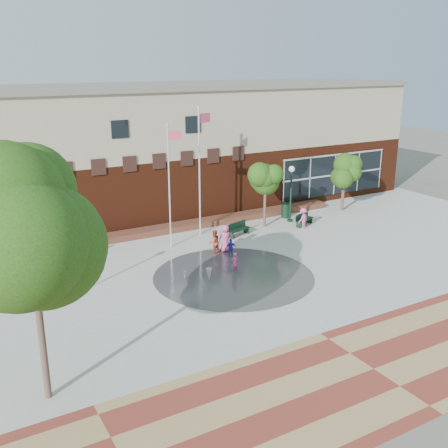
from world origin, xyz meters
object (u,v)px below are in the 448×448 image
trash_can (286,210)px  tree_big_left (29,227)px  child_splash (234,263)px  flagpole_right (200,165)px  flagpole_left (170,181)px  bench_left (79,254)px

trash_can → tree_big_left: (-19.45, -13.18, 5.44)m
trash_can → child_splash: (-8.51, -7.03, 0.02)m
child_splash → flagpole_right: bearing=-113.9°
flagpole_left → bench_left: 6.68m
flagpole_right → tree_big_left: size_ratio=0.98×
tree_big_left → child_splash: (10.94, 6.15, -5.42)m
flagpole_left → trash_can: size_ratio=6.81×
flagpole_right → child_splash: (-1.44, -6.64, -4.01)m
trash_can → bench_left: bearing=-177.0°
flagpole_left → trash_can: flagpole_left is taller
trash_can → flagpole_left: bearing=-170.4°
flagpole_right → bench_left: bearing=169.0°
flagpole_right → flagpole_left: bearing=-168.6°
bench_left → flagpole_left: bearing=-13.4°
flagpole_right → bench_left: 9.13m
trash_can → child_splash: bearing=-140.4°
flagpole_right → bench_left: (-8.05, -0.41, -4.29)m
flagpole_left → tree_big_left: 15.23m
trash_can → tree_big_left: 24.12m
flagpole_right → trash_can: size_ratio=7.55×
flagpole_left → child_splash: 6.57m
tree_big_left → flagpole_right: bearing=45.9°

